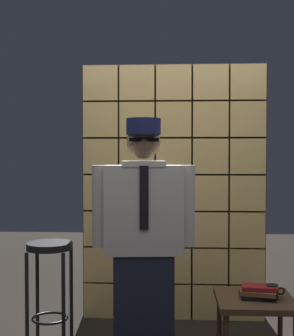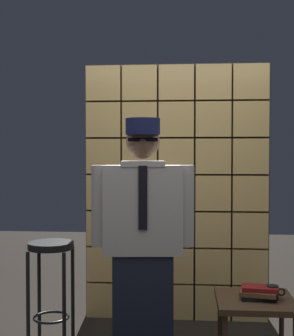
# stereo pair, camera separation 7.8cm
# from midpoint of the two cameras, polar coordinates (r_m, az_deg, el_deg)

# --- Properties ---
(glass_block_wall) EXTENTS (1.64, 0.10, 2.28)m
(glass_block_wall) POSITION_cam_midpoint_polar(r_m,az_deg,el_deg) (4.27, 4.01, -2.93)
(glass_block_wall) COLOR #F2C672
(glass_block_wall) RESTS_ON ground
(standing_person) EXTENTS (0.68, 0.31, 1.70)m
(standing_person) POSITION_cam_midpoint_polar(r_m,az_deg,el_deg) (3.17, 0.21, -8.87)
(standing_person) COLOR #1E2333
(standing_person) RESTS_ON ground
(bar_stool) EXTENTS (0.34, 0.34, 0.81)m
(bar_stool) POSITION_cam_midpoint_polar(r_m,az_deg,el_deg) (3.72, -10.74, -11.80)
(bar_stool) COLOR black
(bar_stool) RESTS_ON ground
(side_table) EXTENTS (0.52, 0.52, 0.49)m
(side_table) POSITION_cam_midpoint_polar(r_m,az_deg,el_deg) (3.47, 13.38, -15.84)
(side_table) COLOR #513823
(side_table) RESTS_ON ground
(book_stack) EXTENTS (0.27, 0.23, 0.09)m
(book_stack) POSITION_cam_midpoint_polar(r_m,az_deg,el_deg) (3.43, 13.76, -14.19)
(book_stack) COLOR black
(book_stack) RESTS_ON side_table
(coffee_mug) EXTENTS (0.13, 0.08, 0.09)m
(coffee_mug) POSITION_cam_midpoint_polar(r_m,az_deg,el_deg) (3.44, 15.39, -14.07)
(coffee_mug) COLOR black
(coffee_mug) RESTS_ON side_table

